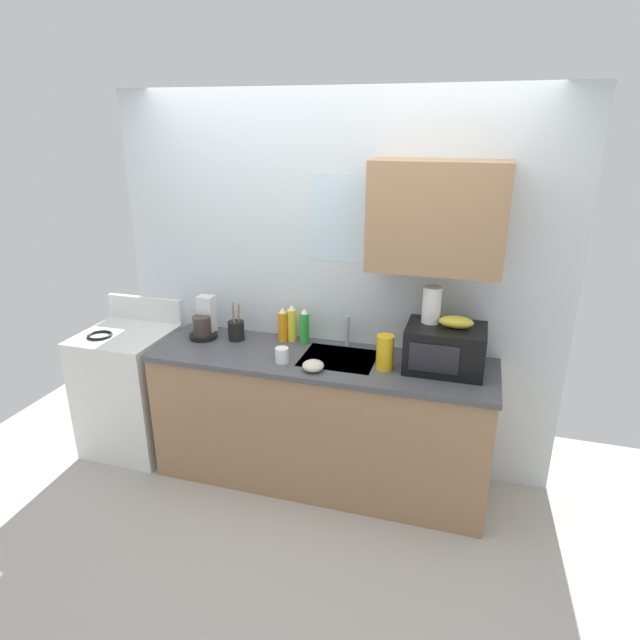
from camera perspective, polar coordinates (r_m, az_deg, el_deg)
name	(u,v)px	position (r m, az deg, el deg)	size (l,w,h in m)	color
ground_plane	(250,623)	(3.05, -7.38, -29.16)	(5.36, 4.40, 0.02)	#B2ADA3
kitchen_wall_assembly	(350,278)	(3.52, 3.18, 4.50)	(2.96, 0.42, 2.50)	silver
counter_unit	(320,418)	(3.62, 0.04, -10.33)	(2.19, 0.63, 0.90)	#9E7551
sink_faucet	(347,331)	(3.56, 2.90, -1.12)	(0.03, 0.03, 0.21)	#B2B5BA
stove_range	(132,389)	(4.21, -19.25, -6.90)	(0.60, 0.60, 1.08)	white
microwave	(445,348)	(3.29, 13.03, -2.90)	(0.46, 0.35, 0.27)	black
banana_bunch	(456,322)	(3.23, 14.16, -0.21)	(0.20, 0.11, 0.07)	gold
paper_towel_roll	(432,305)	(3.26, 11.69, 1.59)	(0.11, 0.11, 0.22)	white
coffee_maker	(204,322)	(3.78, -12.09, -0.24)	(0.19, 0.21, 0.28)	black
dish_soap_bottle_green	(304,327)	(3.58, -1.65, -0.75)	(0.06, 0.06, 0.25)	green
dish_soap_bottle_yellow	(292,324)	(3.63, -2.98, -0.39)	(0.06, 0.06, 0.25)	yellow
dish_soap_bottle_orange	(283,325)	(3.63, -3.95, -0.56)	(0.06, 0.06, 0.24)	orange
cereal_canister	(385,352)	(3.24, 6.87, -3.40)	(0.10, 0.10, 0.21)	gold
mug_white	(282,355)	(3.33, -4.04, -3.72)	(0.08, 0.08, 0.10)	white
utensil_crock	(236,330)	(3.70, -8.83, -1.04)	(0.11, 0.11, 0.26)	black
small_bowl	(313,366)	(3.22, -0.73, -4.84)	(0.13, 0.13, 0.07)	beige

